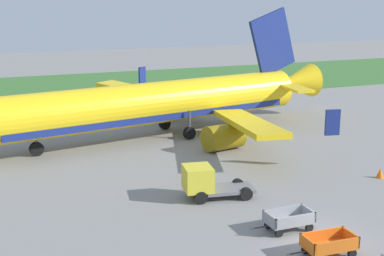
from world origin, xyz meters
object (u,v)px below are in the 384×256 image
(traffic_cone_near_plane, at_px, (380,173))
(airplane, at_px, (162,103))
(baggage_cart_second_in_row, at_px, (329,244))
(baggage_cart_third_in_row, at_px, (289,220))
(traffic_cone_mid_apron, at_px, (197,186))
(service_truck_beside_carts, at_px, (205,182))

(traffic_cone_near_plane, bearing_deg, airplane, 120.89)
(baggage_cart_second_in_row, bearing_deg, traffic_cone_near_plane, 38.35)
(baggage_cart_second_in_row, height_order, traffic_cone_near_plane, baggage_cart_second_in_row)
(airplane, distance_m, baggage_cart_second_in_row, 25.23)
(baggage_cart_third_in_row, distance_m, traffic_cone_mid_apron, 7.77)
(airplane, relative_size, baggage_cart_third_in_row, 10.56)
(airplane, height_order, baggage_cart_third_in_row, airplane)
(baggage_cart_third_in_row, relative_size, service_truck_beside_carts, 0.77)
(airplane, bearing_deg, service_truck_beside_carts, -99.92)
(traffic_cone_near_plane, height_order, traffic_cone_mid_apron, traffic_cone_near_plane)
(baggage_cart_second_in_row, xyz_separation_m, service_truck_beside_carts, (-2.39, 9.33, 0.50))
(traffic_cone_near_plane, distance_m, traffic_cone_mid_apron, 13.00)
(traffic_cone_near_plane, bearing_deg, traffic_cone_mid_apron, 168.98)
(baggage_cart_second_in_row, height_order, baggage_cart_third_in_row, same)
(traffic_cone_mid_apron, bearing_deg, baggage_cart_third_in_row, -73.94)
(traffic_cone_near_plane, bearing_deg, service_truck_beside_carts, 175.25)
(baggage_cart_third_in_row, bearing_deg, traffic_cone_near_plane, 25.11)
(traffic_cone_mid_apron, bearing_deg, traffic_cone_near_plane, -11.02)
(service_truck_beside_carts, xyz_separation_m, traffic_cone_near_plane, (12.84, -1.07, -0.75))
(baggage_cart_third_in_row, bearing_deg, service_truck_beside_carts, 110.18)
(baggage_cart_third_in_row, distance_m, traffic_cone_near_plane, 11.73)
(service_truck_beside_carts, height_order, traffic_cone_near_plane, service_truck_beside_carts)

